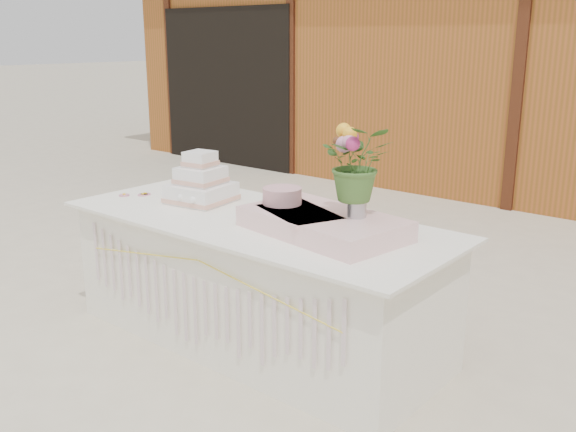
# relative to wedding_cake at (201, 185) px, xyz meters

# --- Properties ---
(ground) EXTENTS (80.00, 80.00, 0.00)m
(ground) POSITION_rel_wedding_cake_xyz_m (0.52, -0.07, -0.88)
(ground) COLOR beige
(ground) RESTS_ON ground
(cake_table) EXTENTS (2.40, 1.00, 0.77)m
(cake_table) POSITION_rel_wedding_cake_xyz_m (0.52, -0.07, -0.49)
(cake_table) COLOR white
(cake_table) RESTS_ON ground
(wedding_cake) EXTENTS (0.40, 0.40, 0.33)m
(wedding_cake) POSITION_rel_wedding_cake_xyz_m (0.00, 0.00, 0.00)
(wedding_cake) COLOR white
(wedding_cake) RESTS_ON cake_table
(pink_cake_stand) EXTENTS (0.28, 0.28, 0.20)m
(pink_cake_stand) POSITION_rel_wedding_cake_xyz_m (0.70, -0.03, 0.00)
(pink_cake_stand) COLOR white
(pink_cake_stand) RESTS_ON cake_table
(satin_runner) EXTENTS (0.94, 0.63, 0.11)m
(satin_runner) POSITION_rel_wedding_cake_xyz_m (1.01, -0.06, -0.06)
(satin_runner) COLOR beige
(satin_runner) RESTS_ON cake_table
(flower_vase) EXTENTS (0.10, 0.10, 0.14)m
(flower_vase) POSITION_rel_wedding_cake_xyz_m (1.18, 0.00, 0.07)
(flower_vase) COLOR #B2B1B6
(flower_vase) RESTS_ON satin_runner
(bouquet) EXTENTS (0.47, 0.45, 0.40)m
(bouquet) POSITION_rel_wedding_cake_xyz_m (1.18, 0.00, 0.34)
(bouquet) COLOR #3F6829
(bouquet) RESTS_ON flower_vase
(loose_flowers) EXTENTS (0.15, 0.34, 0.02)m
(loose_flowers) POSITION_rel_wedding_cake_xyz_m (-0.46, -0.05, -0.10)
(loose_flowers) COLOR pink
(loose_flowers) RESTS_ON cake_table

